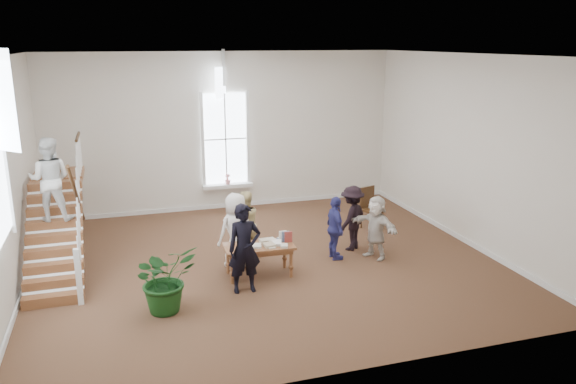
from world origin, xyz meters
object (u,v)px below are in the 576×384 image
object	(u,v)px
woman_cluster_b	(352,218)
floor_plant	(165,279)
library_table	(260,249)
woman_cluster_a	(335,228)
woman_cluster_c	(376,227)
elderly_woman	(236,231)
person_yellow	(245,225)
police_officer	(245,249)
side_chair	(370,205)

from	to	relation	value
woman_cluster_b	floor_plant	bearing A→B (deg)	-15.01
library_table	floor_plant	size ratio (longest dim) A/B	1.17
woman_cluster_a	woman_cluster_c	size ratio (longest dim) A/B	1.00
elderly_woman	person_yellow	xyz separation A→B (m)	(0.30, 0.50, -0.05)
library_table	woman_cluster_b	size ratio (longest dim) A/B	0.95
floor_plant	police_officer	bearing A→B (deg)	13.75
woman_cluster_b	elderly_woman	bearing A→B (deg)	-32.62
woman_cluster_b	side_chair	distance (m)	1.69
person_yellow	woman_cluster_b	xyz separation A→B (m)	(2.52, -0.24, -0.01)
floor_plant	side_chair	world-z (taller)	floor_plant
elderly_woman	woman_cluster_c	world-z (taller)	elderly_woman
police_officer	floor_plant	world-z (taller)	police_officer
library_table	floor_plant	bearing A→B (deg)	-150.96
elderly_woman	woman_cluster_b	size ratio (longest dim) A/B	1.08
police_officer	elderly_woman	distance (m)	1.26
elderly_woman	person_yellow	distance (m)	0.59
woman_cluster_c	side_chair	size ratio (longest dim) A/B	1.32
woman_cluster_a	woman_cluster_b	distance (m)	0.75
elderly_woman	woman_cluster_c	xyz separation A→B (m)	(3.12, -0.39, -0.11)
person_yellow	woman_cluster_b	size ratio (longest dim) A/B	1.01
woman_cluster_a	woman_cluster_c	distance (m)	0.92
elderly_woman	floor_plant	size ratio (longest dim) A/B	1.32
woman_cluster_c	side_chair	distance (m)	2.10
floor_plant	library_table	bearing A→B (deg)	26.87
floor_plant	side_chair	bearing A→B (deg)	29.85
elderly_woman	police_officer	bearing A→B (deg)	67.51
woman_cluster_b	floor_plant	distance (m)	4.87
elderly_woman	side_chair	size ratio (longest dim) A/B	1.51
woman_cluster_b	library_table	bearing A→B (deg)	-18.50
woman_cluster_a	elderly_woman	bearing A→B (deg)	87.04
police_officer	person_yellow	distance (m)	1.80
elderly_woman	person_yellow	bearing A→B (deg)	-138.88
side_chair	woman_cluster_c	bearing A→B (deg)	-129.90
elderly_woman	woman_cluster_a	xyz separation A→B (m)	(2.22, -0.19, -0.10)
woman_cluster_a	person_yellow	bearing A→B (deg)	72.15
library_table	police_officer	xyz separation A→B (m)	(-0.48, -0.65, 0.29)
woman_cluster_c	library_table	bearing A→B (deg)	-110.55
person_yellow	side_chair	bearing A→B (deg)	-172.62
person_yellow	elderly_woman	bearing A→B (deg)	50.01
person_yellow	woman_cluster_a	size ratio (longest dim) A/B	1.07
floor_plant	woman_cluster_c	bearing A→B (deg)	14.59
person_yellow	floor_plant	bearing A→B (deg)	38.33
elderly_woman	woman_cluster_a	bearing A→B (deg)	157.22
woman_cluster_b	floor_plant	world-z (taller)	woman_cluster_b
side_chair	floor_plant	bearing A→B (deg)	-168.24
person_yellow	woman_cluster_c	world-z (taller)	person_yellow
person_yellow	woman_cluster_a	distance (m)	2.04
woman_cluster_b	woman_cluster_c	xyz separation A→B (m)	(0.30, -0.65, -0.05)
police_officer	woman_cluster_a	bearing A→B (deg)	24.66
woman_cluster_b	floor_plant	xyz separation A→B (m)	(-4.48, -1.89, -0.14)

